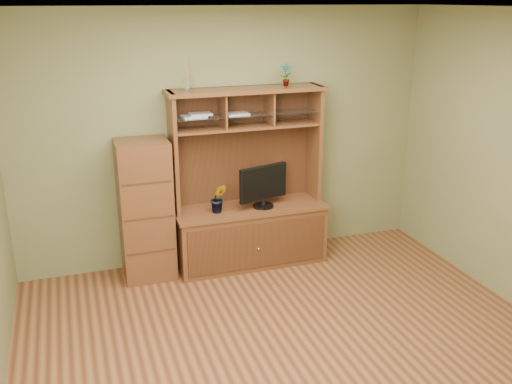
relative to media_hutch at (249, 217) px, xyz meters
name	(u,v)px	position (x,y,z in m)	size (l,w,h in m)	color
room	(299,196)	(-0.17, -1.73, 0.83)	(4.54, 4.04, 2.74)	#4F2816
media_hutch	(249,217)	(0.00, 0.00, 0.00)	(1.66, 0.61, 1.90)	#4F2516
monitor	(263,186)	(0.13, -0.08, 0.37)	(0.56, 0.22, 0.46)	black
orchid_plant	(218,198)	(-0.36, -0.08, 0.28)	(0.17, 0.14, 0.31)	#33561D
top_plant	(286,75)	(0.43, 0.08, 1.49)	(0.12, 0.08, 0.23)	#2E6222
reed_diffuser	(187,78)	(-0.61, 0.08, 1.50)	(0.06, 0.06, 0.31)	silver
magazines	(210,115)	(-0.39, 0.08, 1.13)	(0.70, 0.20, 0.04)	#ACACB0
side_cabinet	(146,210)	(-1.10, 0.02, 0.20)	(0.52, 0.47, 1.45)	#4F2516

